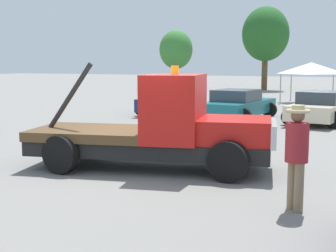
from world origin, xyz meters
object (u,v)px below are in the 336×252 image
(parked_car_teal, at_px, (238,105))
(parked_car_cream, at_px, (323,107))
(parked_car_navy, at_px, (170,100))
(tow_truck, at_px, (164,130))
(person_near_truck, at_px, (297,149))
(canopy_tent_white, at_px, (311,68))
(tree_left, at_px, (266,34))
(tree_center, at_px, (176,50))

(parked_car_teal, distance_m, parked_car_cream, 3.59)
(parked_car_navy, distance_m, parked_car_teal, 3.98)
(tow_truck, height_order, person_near_truck, tow_truck)
(tow_truck, bearing_deg, canopy_tent_white, 75.91)
(tow_truck, bearing_deg, person_near_truck, -42.34)
(parked_car_navy, bearing_deg, canopy_tent_white, -35.99)
(tow_truck, distance_m, parked_car_teal, 10.38)
(parked_car_cream, xyz_separation_m, canopy_tent_white, (-2.19, 9.90, 1.53))
(tow_truck, distance_m, tree_left, 34.21)
(parked_car_navy, height_order, tree_left, tree_left)
(canopy_tent_white, bearing_deg, tree_center, 144.83)
(parked_car_navy, bearing_deg, parked_car_cream, -100.81)
(tow_truck, xyz_separation_m, person_near_truck, (3.42, -1.80, 0.12))
(tow_truck, bearing_deg, parked_car_navy, 101.03)
(parked_car_teal, bearing_deg, tree_left, 16.71)
(parked_car_navy, xyz_separation_m, canopy_tent_white, (5.22, 9.41, 1.53))
(person_near_truck, relative_size, tree_left, 0.24)
(person_near_truck, xyz_separation_m, parked_car_teal, (-4.95, 12.06, -0.41))
(person_near_truck, bearing_deg, parked_car_teal, 68.70)
(parked_car_teal, height_order, tree_left, tree_left)
(canopy_tent_white, bearing_deg, parked_car_cream, -77.51)
(canopy_tent_white, bearing_deg, parked_car_navy, -119.02)
(parked_car_teal, bearing_deg, canopy_tent_white, -2.90)
(parked_car_navy, relative_size, tree_center, 0.91)
(parked_car_teal, relative_size, canopy_tent_white, 1.55)
(parked_car_teal, distance_m, canopy_tent_white, 10.60)
(person_near_truck, xyz_separation_m, tree_center, (-17.72, 32.42, 2.70))
(tree_center, bearing_deg, canopy_tent_white, -35.17)
(parked_car_cream, distance_m, tree_left, 24.54)
(tow_truck, height_order, parked_car_teal, tow_truck)
(parked_car_navy, xyz_separation_m, parked_car_teal, (3.85, -0.99, 0.00))
(parked_car_cream, bearing_deg, parked_car_navy, 92.85)
(parked_car_teal, xyz_separation_m, parked_car_cream, (3.56, 0.50, -0.00))
(parked_car_navy, distance_m, tree_left, 22.55)
(parked_car_navy, distance_m, canopy_tent_white, 10.86)
(tree_left, bearing_deg, tow_truck, -78.98)
(parked_car_navy, bearing_deg, person_near_truck, -152.96)
(canopy_tent_white, bearing_deg, tree_left, 116.53)
(parked_car_navy, relative_size, parked_car_teal, 1.05)
(canopy_tent_white, bearing_deg, tow_truck, -89.54)
(parked_car_cream, bearing_deg, parked_car_teal, 104.64)
(parked_car_navy, xyz_separation_m, parked_car_cream, (7.41, -0.50, -0.00))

